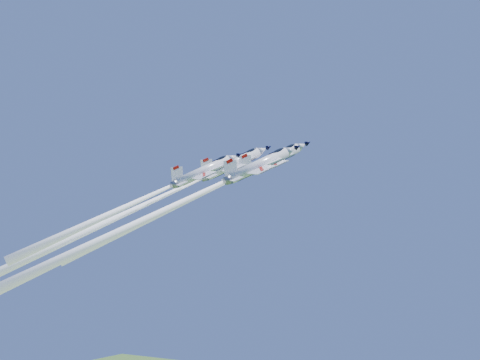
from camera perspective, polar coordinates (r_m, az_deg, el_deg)
The scene contains 4 objects.
jet_lead at distance 99.03m, azimuth -3.82°, elevation -1.30°, with size 23.24×34.58×33.98m.
jet_left at distance 97.30m, azimuth -11.61°, elevation -3.29°, with size 27.06×41.59×44.21m.
jet_right at distance 86.36m, azimuth -7.29°, elevation -2.83°, with size 23.56×35.56×35.56m.
jet_slot at distance 91.15m, azimuth -10.51°, elevation -2.07°, with size 19.05×28.19×27.54m.
Camera 1 is at (48.93, -83.91, 80.50)m, focal length 40.00 mm.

